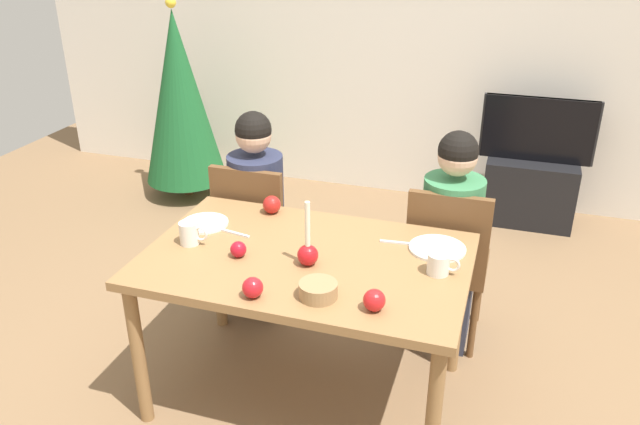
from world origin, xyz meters
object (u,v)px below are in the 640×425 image
(dining_table, at_px, (306,273))
(chair_left, at_px, (255,229))
(person_left_child, at_px, (257,217))
(mug_right, at_px, (439,264))
(person_right_child, at_px, (449,245))
(tv, at_px, (538,129))
(bowl_walnuts, at_px, (318,290))
(apple_by_right_mug, at_px, (253,288))
(apple_by_left_plate, at_px, (374,300))
(plate_right, at_px, (437,248))
(apple_near_candle, at_px, (238,249))
(plate_left, at_px, (205,223))
(christmas_tree, at_px, (180,98))
(chair_right, at_px, (447,258))
(candle_centerpiece, at_px, (308,251))
(mug_left, at_px, (190,233))
(tv_stand, at_px, (529,190))
(apple_far_edge, at_px, (272,205))

(dining_table, distance_m, chair_left, 0.81)
(person_left_child, distance_m, mug_right, 1.25)
(dining_table, bearing_deg, person_right_child, 49.45)
(tv, bearing_deg, person_right_child, -103.52)
(tv, distance_m, mug_right, 2.30)
(person_left_child, height_order, bowl_walnuts, person_left_child)
(person_right_child, bearing_deg, mug_right, -88.18)
(dining_table, height_order, apple_by_right_mug, apple_by_right_mug)
(apple_by_left_plate, distance_m, apple_by_right_mug, 0.47)
(plate_right, bearing_deg, apple_by_left_plate, -106.11)
(apple_near_candle, bearing_deg, chair_left, 108.33)
(plate_left, relative_size, apple_by_left_plate, 2.60)
(christmas_tree, xyz_separation_m, plate_left, (1.15, -1.82, -0.05))
(chair_right, bearing_deg, candle_centerpiece, -127.64)
(chair_left, bearing_deg, mug_right, -28.13)
(plate_left, height_order, mug_left, mug_left)
(chair_right, bearing_deg, dining_table, -132.02)
(tv_stand, relative_size, plate_right, 2.55)
(christmas_tree, distance_m, apple_far_edge, 2.13)
(chair_left, xyz_separation_m, candle_centerpiece, (0.54, -0.67, 0.30))
(christmas_tree, height_order, apple_far_edge, christmas_tree)
(candle_centerpiece, height_order, apple_by_left_plate, candle_centerpiece)
(tv, relative_size, mug_right, 5.86)
(plate_right, bearing_deg, apple_by_right_mug, -136.08)
(tv, distance_m, plate_left, 2.63)
(christmas_tree, relative_size, mug_right, 11.49)
(plate_left, xyz_separation_m, mug_right, (1.13, -0.11, 0.04))
(mug_right, height_order, apple_far_edge, same)
(person_left_child, bearing_deg, christmas_tree, 132.13)
(person_left_child, bearing_deg, apple_by_right_mug, -67.45)
(dining_table, xyz_separation_m, apple_by_right_mug, (-0.09, -0.36, 0.12))
(chair_left, bearing_deg, candle_centerpiece, -51.24)
(christmas_tree, height_order, plate_left, christmas_tree)
(apple_near_candle, height_order, apple_far_edge, apple_far_edge)
(person_right_child, bearing_deg, apple_by_left_plate, -100.27)
(mug_left, bearing_deg, chair_left, 87.96)
(chair_left, xyz_separation_m, mug_left, (-0.02, -0.65, 0.29))
(dining_table, bearing_deg, chair_left, 129.86)
(person_left_child, xyz_separation_m, mug_left, (-0.02, -0.69, 0.23))
(candle_centerpiece, height_order, apple_by_right_mug, candle_centerpiece)
(chair_left, relative_size, apple_far_edge, 10.04)
(person_right_child, height_order, mug_left, person_right_child)
(plate_right, xyz_separation_m, apple_near_candle, (-0.81, -0.33, 0.03))
(chair_right, relative_size, person_right_child, 0.77)
(person_left_child, bearing_deg, tv_stand, 48.78)
(person_left_child, bearing_deg, candle_centerpiece, -52.56)
(tv_stand, distance_m, plate_left, 2.68)
(bowl_walnuts, xyz_separation_m, apple_far_edge, (-0.45, 0.65, 0.01))
(person_left_child, relative_size, plate_right, 4.67)
(candle_centerpiece, relative_size, mug_right, 2.16)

